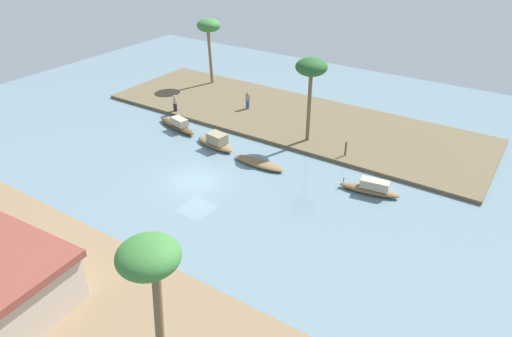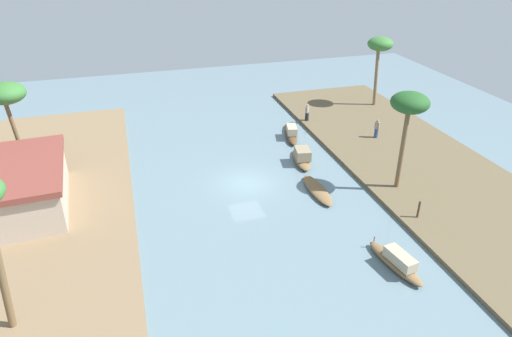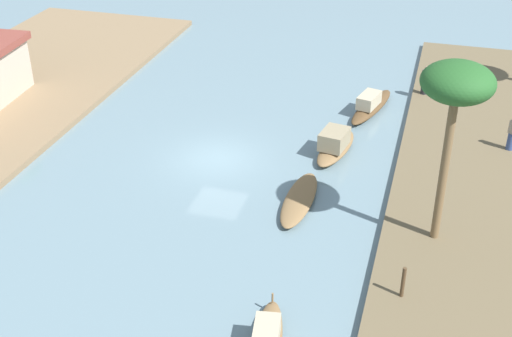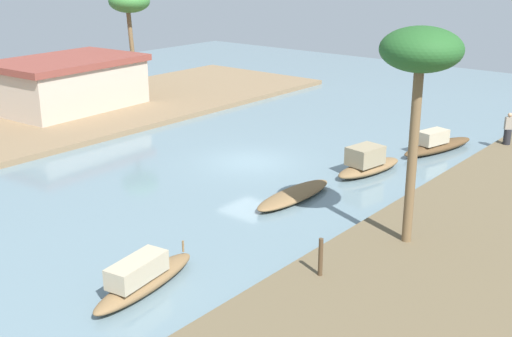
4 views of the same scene
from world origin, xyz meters
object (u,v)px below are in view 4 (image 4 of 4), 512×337
object	(u,v)px
person_by_mooring	(508,131)
mooring_post	(321,257)
sampan_midstream	(368,163)
sampan_near_left_bank	(143,278)
sampan_with_tall_canopy	(437,144)
riverside_building	(68,83)
palm_tree_right_tall	(129,3)
palm_tree_left_near	(421,56)
sampan_upstream_small	(294,195)

from	to	relation	value
person_by_mooring	mooring_post	world-z (taller)	person_by_mooring
sampan_midstream	mooring_post	world-z (taller)	mooring_post
sampan_near_left_bank	sampan_midstream	size ratio (longest dim) A/B	1.06
sampan_near_left_bank	mooring_post	world-z (taller)	mooring_post
sampan_with_tall_canopy	sampan_near_left_bank	distance (m)	19.06
sampan_near_left_bank	riverside_building	world-z (taller)	riverside_building
sampan_with_tall_canopy	palm_tree_right_tall	xyz separation A→B (m)	(-0.78, 22.57, 6.02)
person_by_mooring	palm_tree_right_tall	xyz separation A→B (m)	(-3.40, 25.20, 5.43)
person_by_mooring	mooring_post	distance (m)	17.96
sampan_with_tall_canopy	riverside_building	xyz separation A→B (m)	(-6.69, 21.91, 1.49)
palm_tree_right_tall	riverside_building	size ratio (longest dim) A/B	0.75
person_by_mooring	palm_tree_left_near	distance (m)	15.14
sampan_midstream	palm_tree_right_tall	bearing A→B (deg)	87.65
palm_tree_right_tall	riverside_building	xyz separation A→B (m)	(-5.92, -0.67, -4.54)
sampan_midstream	person_by_mooring	bearing A→B (deg)	-15.48
person_by_mooring	palm_tree_left_near	world-z (taller)	palm_tree_left_near
sampan_upstream_small	mooring_post	distance (m)	7.19
mooring_post	palm_tree_right_tall	distance (m)	30.09
sampan_upstream_small	person_by_mooring	bearing A→B (deg)	-18.24
sampan_with_tall_canopy	person_by_mooring	xyz separation A→B (m)	(2.62, -2.63, 0.59)
sampan_near_left_bank	person_by_mooring	size ratio (longest dim) A/B	2.67
sampan_midstream	mooring_post	distance (m)	10.93
sampan_near_left_bank	palm_tree_left_near	world-z (taller)	palm_tree_left_near
sampan_upstream_small	sampan_midstream	size ratio (longest dim) A/B	1.09
mooring_post	sampan_near_left_bank	bearing A→B (deg)	133.92
palm_tree_right_tall	person_by_mooring	bearing A→B (deg)	-82.32
sampan_near_left_bank	palm_tree_left_near	xyz separation A→B (m)	(7.67, -4.72, 6.17)
mooring_post	sampan_with_tall_canopy	bearing A→B (deg)	11.70
sampan_midstream	person_by_mooring	xyz separation A→B (m)	(7.86, -3.64, 0.50)
person_by_mooring	riverside_building	bearing A→B (deg)	160.81
palm_tree_left_near	sampan_with_tall_canopy	bearing A→B (deg)	19.54
sampan_upstream_small	palm_tree_right_tall	world-z (taller)	palm_tree_right_tall
sampan_with_tall_canopy	person_by_mooring	bearing A→B (deg)	-31.28
sampan_upstream_small	palm_tree_left_near	size ratio (longest dim) A/B	0.63
sampan_with_tall_canopy	palm_tree_left_near	world-z (taller)	palm_tree_left_near
palm_tree_right_tall	riverside_building	bearing A→B (deg)	-173.56
sampan_upstream_small	palm_tree_left_near	world-z (taller)	palm_tree_left_near
palm_tree_left_near	mooring_post	bearing A→B (deg)	167.68
sampan_with_tall_canopy	palm_tree_right_tall	size ratio (longest dim) A/B	0.73
sampan_with_tall_canopy	sampan_near_left_bank	bearing A→B (deg)	-168.27
sampan_with_tall_canopy	palm_tree_left_near	xyz separation A→B (m)	(-11.38, -4.04, 6.19)
palm_tree_left_near	palm_tree_right_tall	size ratio (longest dim) A/B	1.02
sampan_near_left_bank	sampan_with_tall_canopy	bearing A→B (deg)	-11.15
palm_tree_right_tall	sampan_near_left_bank	bearing A→B (deg)	-129.85
person_by_mooring	riverside_building	distance (m)	26.26
mooring_post	riverside_building	xyz separation A→B (m)	(8.64, 25.08, 0.98)
sampan_upstream_small	palm_tree_right_tall	distance (m)	23.71
palm_tree_left_near	person_by_mooring	bearing A→B (deg)	5.75
sampan_upstream_small	person_by_mooring	size ratio (longest dim) A/B	2.75
sampan_near_left_bank	person_by_mooring	distance (m)	21.92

